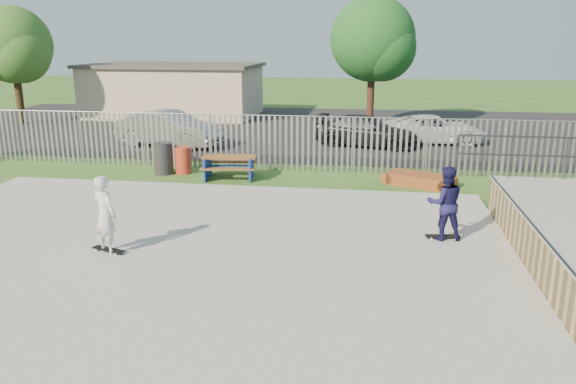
# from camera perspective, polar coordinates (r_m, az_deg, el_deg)

# --- Properties ---
(ground) EXTENTS (120.00, 120.00, 0.00)m
(ground) POSITION_cam_1_polar(r_m,az_deg,el_deg) (12.56, -12.11, -6.81)
(ground) COLOR #2E6322
(ground) RESTS_ON ground
(concrete_slab) EXTENTS (15.00, 12.00, 0.15)m
(concrete_slab) POSITION_cam_1_polar(r_m,az_deg,el_deg) (12.53, -12.13, -6.49)
(concrete_slab) COLOR #A0A09B
(concrete_slab) RESTS_ON ground
(fence) EXTENTS (26.04, 16.02, 2.00)m
(fence) POSITION_cam_1_polar(r_m,az_deg,el_deg) (16.20, -3.32, 2.23)
(fence) COLOR gray
(fence) RESTS_ON ground
(picnic_table) EXTENTS (2.00, 1.72, 0.77)m
(picnic_table) POSITION_cam_1_polar(r_m,az_deg,el_deg) (19.49, -5.96, 2.58)
(picnic_table) COLOR brown
(picnic_table) RESTS_ON ground
(funbox) EXTENTS (2.15, 1.67, 0.39)m
(funbox) POSITION_cam_1_polar(r_m,az_deg,el_deg) (18.87, 13.18, 1.20)
(funbox) COLOR brown
(funbox) RESTS_ON ground
(trash_bin_red) EXTENTS (0.57, 0.57, 0.95)m
(trash_bin_red) POSITION_cam_1_polar(r_m,az_deg,el_deg) (20.38, -10.59, 3.19)
(trash_bin_red) COLOR #B5331B
(trash_bin_red) RESTS_ON ground
(trash_bin_grey) EXTENTS (0.67, 0.67, 1.12)m
(trash_bin_grey) POSITION_cam_1_polar(r_m,az_deg,el_deg) (20.42, -12.54, 3.35)
(trash_bin_grey) COLOR #262628
(trash_bin_grey) RESTS_ON ground
(parking_lot) EXTENTS (40.00, 18.00, 0.02)m
(parking_lot) POSITION_cam_1_polar(r_m,az_deg,el_deg) (30.51, 0.46, 6.52)
(parking_lot) COLOR black
(parking_lot) RESTS_ON ground
(car_silver) EXTENTS (5.03, 2.64, 1.58)m
(car_silver) POSITION_cam_1_polar(r_m,az_deg,el_deg) (25.62, -11.98, 6.31)
(car_silver) COLOR #B3B4B9
(car_silver) RESTS_ON parking_lot
(car_dark) EXTENTS (4.93, 2.88, 1.34)m
(car_dark) POSITION_cam_1_polar(r_m,az_deg,el_deg) (25.39, 7.96, 6.15)
(car_dark) COLOR black
(car_dark) RESTS_ON parking_lot
(car_white) EXTENTS (4.72, 2.42, 1.28)m
(car_white) POSITION_cam_1_polar(r_m,az_deg,el_deg) (26.75, 14.62, 6.19)
(car_white) COLOR white
(car_white) RESTS_ON parking_lot
(building) EXTENTS (10.40, 6.40, 3.20)m
(building) POSITION_cam_1_polar(r_m,az_deg,el_deg) (36.14, -11.45, 10.14)
(building) COLOR beige
(building) RESTS_ON ground
(tree_left) EXTENTS (4.17, 4.17, 6.43)m
(tree_left) POSITION_cam_1_polar(r_m,az_deg,el_deg) (35.09, -26.17, 13.23)
(tree_left) COLOR #3C2B18
(tree_left) RESTS_ON ground
(tree_mid) EXTENTS (4.47, 4.47, 6.89)m
(tree_mid) POSITION_cam_1_polar(r_m,az_deg,el_deg) (30.99, 8.60, 15.09)
(tree_mid) COLOR #46271C
(tree_mid) RESTS_ON ground
(skateboard_a) EXTENTS (0.82, 0.31, 0.08)m
(skateboard_a) POSITION_cam_1_polar(r_m,az_deg,el_deg) (13.61, 15.42, -4.43)
(skateboard_a) COLOR black
(skateboard_a) RESTS_ON concrete_slab
(skateboard_b) EXTENTS (0.82, 0.44, 0.08)m
(skateboard_b) POSITION_cam_1_polar(r_m,az_deg,el_deg) (12.93, -17.78, -5.67)
(skateboard_b) COLOR black
(skateboard_b) RESTS_ON concrete_slab
(skater_navy) EXTENTS (0.92, 0.77, 1.72)m
(skater_navy) POSITION_cam_1_polar(r_m,az_deg,el_deg) (13.37, 15.67, -1.10)
(skater_navy) COLOR #161541
(skater_navy) RESTS_ON concrete_slab
(skater_white) EXTENTS (0.75, 0.66, 1.72)m
(skater_white) POSITION_cam_1_polar(r_m,az_deg,el_deg) (12.67, -18.08, -2.19)
(skater_white) COLOR silver
(skater_white) RESTS_ON concrete_slab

